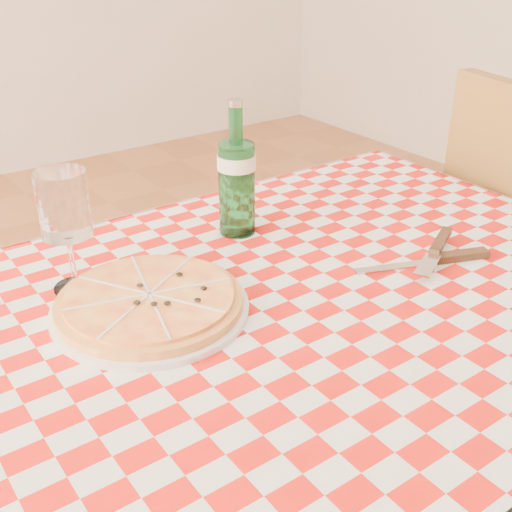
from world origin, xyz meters
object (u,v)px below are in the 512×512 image
(dining_table, at_px, (287,352))
(pizza_plate, at_px, (150,301))
(water_bottle, at_px, (237,169))
(wine_glass, at_px, (68,233))

(dining_table, xyz_separation_m, pizza_plate, (-0.19, 0.10, 0.12))
(pizza_plate, distance_m, water_bottle, 0.33)
(dining_table, height_order, wine_glass, wine_glass)
(pizza_plate, relative_size, wine_glass, 1.50)
(pizza_plate, distance_m, wine_glass, 0.17)
(dining_table, xyz_separation_m, wine_glass, (-0.26, 0.23, 0.20))
(dining_table, distance_m, water_bottle, 0.35)
(dining_table, xyz_separation_m, water_bottle, (0.08, 0.26, 0.23))
(dining_table, relative_size, water_bottle, 4.72)
(water_bottle, distance_m, wine_glass, 0.34)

